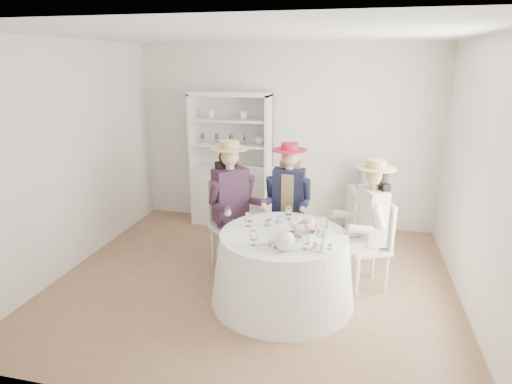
# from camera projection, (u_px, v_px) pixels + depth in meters

# --- Properties ---
(ground) EXTENTS (4.50, 4.50, 0.00)m
(ground) POSITION_uv_depth(u_px,v_px,m) (254.00, 280.00, 4.98)
(ground) COLOR brown
(ground) RESTS_ON ground
(ceiling) EXTENTS (4.50, 4.50, 0.00)m
(ceiling) POSITION_uv_depth(u_px,v_px,m) (254.00, 34.00, 4.18)
(ceiling) COLOR white
(ceiling) RESTS_ON wall_back
(wall_back) EXTENTS (4.50, 0.00, 4.50)m
(wall_back) POSITION_uv_depth(u_px,v_px,m) (285.00, 137.00, 6.44)
(wall_back) COLOR silver
(wall_back) RESTS_ON ground
(wall_front) EXTENTS (4.50, 0.00, 4.50)m
(wall_front) POSITION_uv_depth(u_px,v_px,m) (181.00, 242.00, 2.72)
(wall_front) COLOR silver
(wall_front) RESTS_ON ground
(wall_left) EXTENTS (0.00, 4.50, 4.50)m
(wall_left) POSITION_uv_depth(u_px,v_px,m) (70.00, 158.00, 5.07)
(wall_left) COLOR silver
(wall_left) RESTS_ON ground
(wall_right) EXTENTS (0.00, 4.50, 4.50)m
(wall_right) POSITION_uv_depth(u_px,v_px,m) (482.00, 181.00, 4.09)
(wall_right) COLOR silver
(wall_right) RESTS_ON ground
(tea_table) EXTENTS (1.51, 1.51, 0.76)m
(tea_table) POSITION_uv_depth(u_px,v_px,m) (283.00, 267.00, 4.49)
(tea_table) COLOR white
(tea_table) RESTS_ON ground
(hutch) EXTENTS (1.20, 0.47, 2.02)m
(hutch) POSITION_uv_depth(u_px,v_px,m) (232.00, 178.00, 6.58)
(hutch) COLOR silver
(hutch) RESTS_ON ground
(side_table) EXTENTS (0.58, 0.58, 0.73)m
(side_table) POSITION_uv_depth(u_px,v_px,m) (366.00, 213.00, 6.12)
(side_table) COLOR silver
(side_table) RESTS_ON ground
(hatbox) EXTENTS (0.34, 0.34, 0.33)m
(hatbox) POSITION_uv_depth(u_px,v_px,m) (369.00, 177.00, 5.96)
(hatbox) COLOR black
(hatbox) RESTS_ON side_table
(guest_left) EXTENTS (0.66, 0.67, 1.57)m
(guest_left) POSITION_uv_depth(u_px,v_px,m) (231.00, 198.00, 5.10)
(guest_left) COLOR silver
(guest_left) RESTS_ON ground
(guest_mid) EXTENTS (0.54, 0.57, 1.51)m
(guest_mid) POSITION_uv_depth(u_px,v_px,m) (288.00, 196.00, 5.28)
(guest_mid) COLOR silver
(guest_mid) RESTS_ON ground
(guest_right) EXTENTS (0.61, 0.56, 1.46)m
(guest_right) POSITION_uv_depth(u_px,v_px,m) (369.00, 218.00, 4.62)
(guest_right) COLOR silver
(guest_right) RESTS_ON ground
(spare_chair) EXTENTS (0.52, 0.52, 1.08)m
(spare_chair) POSITION_uv_depth(u_px,v_px,m) (255.00, 199.00, 6.03)
(spare_chair) COLOR silver
(spare_chair) RESTS_ON ground
(teacup_a) EXTENTS (0.10, 0.10, 0.07)m
(teacup_a) POSITION_uv_depth(u_px,v_px,m) (269.00, 223.00, 4.57)
(teacup_a) COLOR white
(teacup_a) RESTS_ON tea_table
(teacup_b) EXTENTS (0.08, 0.08, 0.07)m
(teacup_b) POSITION_uv_depth(u_px,v_px,m) (279.00, 220.00, 4.67)
(teacup_b) COLOR white
(teacup_b) RESTS_ON tea_table
(teacup_c) EXTENTS (0.08, 0.08, 0.07)m
(teacup_c) POSITION_uv_depth(u_px,v_px,m) (313.00, 231.00, 4.37)
(teacup_c) COLOR white
(teacup_c) RESTS_ON tea_table
(flower_bowl) EXTENTS (0.25, 0.25, 0.05)m
(flower_bowl) POSITION_uv_depth(u_px,v_px,m) (305.00, 233.00, 4.31)
(flower_bowl) COLOR white
(flower_bowl) RESTS_ON tea_table
(flower_arrangement) EXTENTS (0.21, 0.21, 0.08)m
(flower_arrangement) POSITION_uv_depth(u_px,v_px,m) (303.00, 226.00, 4.32)
(flower_arrangement) COLOR pink
(flower_arrangement) RESTS_ON tea_table
(table_teapot) EXTENTS (0.28, 0.20, 0.21)m
(table_teapot) POSITION_uv_depth(u_px,v_px,m) (285.00, 241.00, 3.98)
(table_teapot) COLOR white
(table_teapot) RESTS_ON tea_table
(sandwich_plate) EXTENTS (0.27, 0.27, 0.06)m
(sandwich_plate) POSITION_uv_depth(u_px,v_px,m) (272.00, 244.00, 4.09)
(sandwich_plate) COLOR white
(sandwich_plate) RESTS_ON tea_table
(cupcake_stand) EXTENTS (0.21, 0.21, 0.20)m
(cupcake_stand) POSITION_uv_depth(u_px,v_px,m) (323.00, 242.00, 4.00)
(cupcake_stand) COLOR white
(cupcake_stand) RESTS_ON tea_table
(stemware_set) EXTENTS (0.88, 0.85, 0.15)m
(stemware_set) POSITION_uv_depth(u_px,v_px,m) (284.00, 227.00, 4.36)
(stemware_set) COLOR white
(stemware_set) RESTS_ON tea_table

